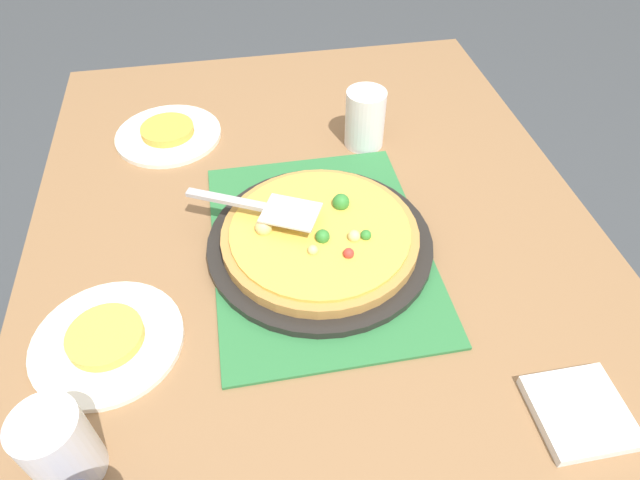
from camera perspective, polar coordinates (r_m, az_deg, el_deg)
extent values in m
plane|color=#3D4247|center=(1.57, 0.00, -19.98)|extent=(8.00, 8.00, 0.00)
cube|color=olive|center=(0.95, 0.00, -1.47)|extent=(1.40, 1.00, 0.03)
cube|color=olive|center=(1.70, -18.84, 3.67)|extent=(0.07, 0.07, 0.72)
cube|color=olive|center=(1.76, 10.52, 7.24)|extent=(0.07, 0.07, 0.72)
cube|color=#2D753D|center=(0.94, 0.00, -0.72)|extent=(0.48, 0.36, 0.01)
cylinder|color=black|center=(0.93, 0.00, -0.30)|extent=(0.38, 0.38, 0.01)
cylinder|color=#B78442|center=(0.92, 0.00, 0.43)|extent=(0.33, 0.33, 0.02)
cylinder|color=#EAB747|center=(0.91, 0.00, 1.01)|extent=(0.30, 0.30, 0.01)
sphere|color=#E5CC7F|center=(0.91, -5.86, 1.33)|extent=(0.03, 0.03, 0.03)
sphere|color=#338433|center=(0.89, 4.78, 0.51)|extent=(0.02, 0.02, 0.02)
sphere|color=#338433|center=(0.95, 2.19, 3.95)|extent=(0.03, 0.03, 0.03)
sphere|color=#338433|center=(0.89, 0.19, 0.37)|extent=(0.02, 0.02, 0.02)
sphere|color=red|center=(0.86, 2.98, -1.39)|extent=(0.02, 0.02, 0.02)
sphere|color=#E5CC7F|center=(0.89, 3.55, 0.40)|extent=(0.02, 0.02, 0.02)
sphere|color=#E5CC7F|center=(0.87, -0.75, -1.05)|extent=(0.02, 0.02, 0.02)
cylinder|color=white|center=(0.87, -21.15, -9.78)|extent=(0.22, 0.22, 0.01)
cylinder|color=white|center=(1.23, -15.42, 10.45)|extent=(0.22, 0.22, 0.01)
cylinder|color=#EAB747|center=(0.86, -21.38, -9.28)|extent=(0.11, 0.11, 0.02)
cylinder|color=gold|center=(1.22, -15.54, 10.94)|extent=(0.11, 0.11, 0.02)
cylinder|color=white|center=(1.14, 4.69, 12.42)|extent=(0.08, 0.08, 0.12)
cylinder|color=white|center=(0.74, -25.42, -18.81)|extent=(0.08, 0.08, 0.12)
cube|color=silver|center=(0.90, -3.06, 2.86)|extent=(0.10, 0.11, 0.00)
cube|color=#B2B2B7|center=(0.94, -9.75, 4.15)|extent=(0.08, 0.13, 0.01)
cube|color=white|center=(0.83, 25.32, -15.80)|extent=(0.12, 0.12, 0.02)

